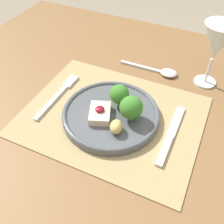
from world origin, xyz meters
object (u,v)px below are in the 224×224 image
knife (169,138)px  dinner_plate (114,113)px  fork (60,93)px  wine_glass_near (217,44)px  spoon (162,71)px

knife → dinner_plate: bearing=-179.9°
dinner_plate → fork: size_ratio=1.24×
fork → wine_glass_near: (0.35, 0.22, 0.12)m
fork → wine_glass_near: size_ratio=1.08×
spoon → wine_glass_near: (0.13, 0.01, 0.12)m
fork → spoon: spoon is taller
dinner_plate → wine_glass_near: 0.32m
knife → wine_glass_near: 0.28m
fork → spoon: bearing=42.8°
fork → wine_glass_near: bearing=31.6°
wine_glass_near → spoon: bearing=-176.2°
dinner_plate → knife: (0.15, -0.01, -0.01)m
wine_glass_near → fork: bearing=-147.8°
fork → knife: size_ratio=1.00×
fork → wine_glass_near: wine_glass_near is taller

